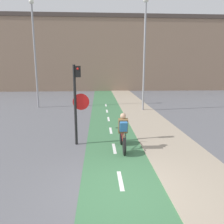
# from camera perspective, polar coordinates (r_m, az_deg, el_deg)

# --- Properties ---
(ground_plane) EXTENTS (120.00, 120.00, 0.00)m
(ground_plane) POSITION_cam_1_polar(r_m,az_deg,el_deg) (6.10, 2.72, -19.91)
(ground_plane) COLOR #5B5B60
(bike_lane) EXTENTS (2.25, 60.00, 0.02)m
(bike_lane) POSITION_cam_1_polar(r_m,az_deg,el_deg) (6.10, 2.71, -19.79)
(bike_lane) COLOR #3D7047
(bike_lane) RESTS_ON ground_plane
(sidewalk_strip) EXTENTS (2.40, 60.00, 0.05)m
(sidewalk_strip) POSITION_cam_1_polar(r_m,az_deg,el_deg) (6.72, 23.88, -17.52)
(sidewalk_strip) COLOR gray
(sidewalk_strip) RESTS_ON ground_plane
(building_row_background) EXTENTS (60.00, 5.20, 9.88)m
(building_row_background) POSITION_cam_1_polar(r_m,az_deg,el_deg) (31.98, -2.52, 14.82)
(building_row_background) COLOR #89705B
(building_row_background) RESTS_ON ground_plane
(traffic_light_pole) EXTENTS (0.67, 0.25, 3.29)m
(traffic_light_pole) POSITION_cam_1_polar(r_m,az_deg,el_deg) (8.92, -9.13, 4.04)
(traffic_light_pole) COLOR black
(traffic_light_pole) RESTS_ON ground_plane
(street_lamp_far) EXTENTS (0.36, 0.36, 8.07)m
(street_lamp_far) POSITION_cam_1_polar(r_m,az_deg,el_deg) (18.36, -19.64, 16.15)
(street_lamp_far) COLOR gray
(street_lamp_far) RESTS_ON ground_plane
(street_lamp_sidewalk) EXTENTS (0.36, 0.36, 7.84)m
(street_lamp_sidewalk) POSITION_cam_1_polar(r_m,az_deg,el_deg) (16.28, 8.52, 16.90)
(street_lamp_sidewalk) COLOR gray
(street_lamp_sidewalk) RESTS_ON ground_plane
(cyclist_near) EXTENTS (0.46, 1.77, 1.47)m
(cyclist_near) POSITION_cam_1_polar(r_m,az_deg,el_deg) (8.48, 2.87, -5.38)
(cyclist_near) COLOR black
(cyclist_near) RESTS_ON ground_plane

